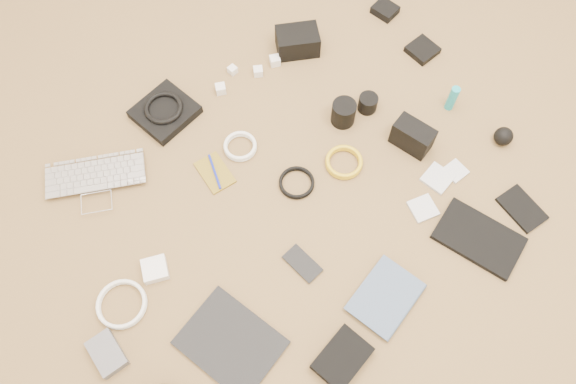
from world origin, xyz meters
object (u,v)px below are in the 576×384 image
laptop (97,187)px  tablet (231,343)px  phone (302,264)px  paperback (408,314)px  dslr_camera (298,41)px

laptop → tablet: bearing=-58.3°
phone → paperback: size_ratio=0.57×
dslr_camera → phone: bearing=-98.6°
paperback → laptop: bearing=15.2°
tablet → paperback: bearing=-43.6°
tablet → phone: size_ratio=2.30×
laptop → phone: 0.66m
tablet → paperback: (0.45, -0.18, 0.00)m
phone → tablet: bearing=-175.8°
laptop → paperback: laptop is taller
dslr_camera → paperback: 0.96m
dslr_camera → tablet: bearing=-109.7°
tablet → laptop: bearing=80.1°
tablet → paperback: size_ratio=1.30×
paperback → dslr_camera: bearing=-34.2°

